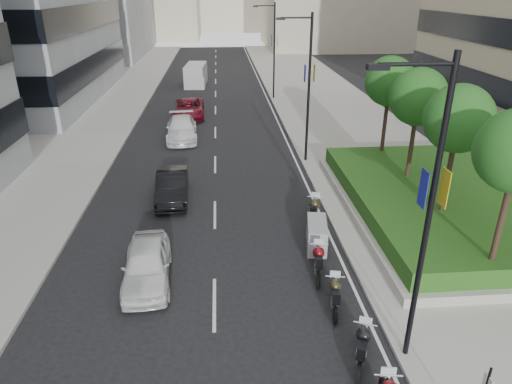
{
  "coord_description": "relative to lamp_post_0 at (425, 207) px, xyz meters",
  "views": [
    {
      "loc": [
        -1.07,
        -9.23,
        10.29
      ],
      "look_at": [
        0.4,
        9.1,
        2.0
      ],
      "focal_mm": 32.0,
      "sensor_mm": 36.0,
      "label": 1
    }
  ],
  "objects": [
    {
      "name": "sidewalk_right",
      "position": [
        4.86,
        29.0,
        -4.99
      ],
      "size": [
        10.0,
        100.0,
        0.15
      ],
      "primitive_type": "cube",
      "color": "#9E9B93",
      "rests_on": "ground"
    },
    {
      "name": "delivery_van",
      "position": [
        -7.85,
        42.64,
        -3.99
      ],
      "size": [
        2.47,
        5.64,
        2.31
      ],
      "rotation": [
        0.0,
        0.0,
        -0.07
      ],
      "color": "#B2B2B4",
      "rests_on": "ground"
    },
    {
      "name": "sidewalk_left",
      "position": [
        -16.14,
        29.0,
        -4.99
      ],
      "size": [
        8.0,
        100.0,
        0.15
      ],
      "primitive_type": "cube",
      "color": "#9E9B93",
      "rests_on": "ground"
    },
    {
      "name": "car_b",
      "position": [
        -7.85,
        11.98,
        -4.32
      ],
      "size": [
        1.77,
        4.6,
        1.5
      ],
      "primitive_type": "imported",
      "rotation": [
        0.0,
        0.0,
        0.04
      ],
      "color": "black",
      "rests_on": "ground"
    },
    {
      "name": "motorcycle_3",
      "position": [
        -1.46,
        2.43,
        -4.52
      ],
      "size": [
        0.68,
        2.03,
        1.02
      ],
      "rotation": [
        0.0,
        0.0,
        1.38
      ],
      "color": "black",
      "rests_on": "ground"
    },
    {
      "name": "lane_edge",
      "position": [
        -0.44,
        29.0,
        -5.06
      ],
      "size": [
        0.12,
        100.0,
        0.01
      ],
      "primitive_type": "cube",
      "color": "silver",
      "rests_on": "ground"
    },
    {
      "name": "lamp_post_2",
      "position": [
        0.0,
        35.0,
        0.0
      ],
      "size": [
        2.34,
        0.45,
        9.0
      ],
      "color": "black",
      "rests_on": "ground"
    },
    {
      "name": "motorcycle_2",
      "position": [
        -1.25,
        -0.11,
        -4.5
      ],
      "size": [
        0.99,
        2.01,
        1.06
      ],
      "rotation": [
        0.0,
        0.0,
        1.18
      ],
      "color": "black",
      "rests_on": "ground"
    },
    {
      "name": "planter",
      "position": [
        5.86,
        9.0,
        -4.72
      ],
      "size": [
        10.0,
        14.0,
        0.4
      ],
      "primitive_type": "cube",
      "color": "#A2A197",
      "rests_on": "sidewalk_right"
    },
    {
      "name": "motorcycle_6",
      "position": [
        -0.95,
        8.71,
        -4.45
      ],
      "size": [
        0.92,
        2.26,
        1.15
      ],
      "rotation": [
        0.0,
        0.0,
        1.29
      ],
      "color": "black",
      "rests_on": "ground"
    },
    {
      "name": "lamp_post_1",
      "position": [
        0.0,
        17.0,
        0.0
      ],
      "size": [
        2.34,
        0.45,
        9.0
      ],
      "color": "black",
      "rests_on": "ground"
    },
    {
      "name": "car_a",
      "position": [
        -8.17,
        4.61,
        -4.33
      ],
      "size": [
        2.04,
        4.43,
        1.47
      ],
      "primitive_type": "imported",
      "rotation": [
        0.0,
        0.0,
        0.07
      ],
      "color": "white",
      "rests_on": "ground"
    },
    {
      "name": "motorcycle_5",
      "position": [
        -1.26,
        6.53,
        -4.47
      ],
      "size": [
        1.1,
        2.08,
        1.2
      ],
      "rotation": [
        0.0,
        0.0,
        1.41
      ],
      "color": "black",
      "rests_on": "ground"
    },
    {
      "name": "car_c",
      "position": [
        -8.09,
        22.55,
        -4.29
      ],
      "size": [
        2.5,
        5.46,
        1.55
      ],
      "primitive_type": "imported",
      "rotation": [
        0.0,
        0.0,
        0.06
      ],
      "color": "white",
      "rests_on": "ground"
    },
    {
      "name": "tree_1",
      "position": [
        4.36,
        7.0,
        0.36
      ],
      "size": [
        2.8,
        2.8,
        6.3
      ],
      "color": "#332319",
      "rests_on": "planter"
    },
    {
      "name": "motorcycle_4",
      "position": [
        -1.61,
        4.49,
        -4.48
      ],
      "size": [
        0.73,
        2.17,
        1.09
      ],
      "rotation": [
        0.0,
        0.0,
        1.39
      ],
      "color": "black",
      "rests_on": "ground"
    },
    {
      "name": "lane_centre",
      "position": [
        -5.64,
        29.0,
        -5.06
      ],
      "size": [
        0.12,
        100.0,
        0.01
      ],
      "primitive_type": "cube",
      "color": "silver",
      "rests_on": "ground"
    },
    {
      "name": "tree_2",
      "position": [
        4.36,
        11.0,
        0.36
      ],
      "size": [
        2.8,
        2.8,
        6.3
      ],
      "color": "#332319",
      "rests_on": "planter"
    },
    {
      "name": "tree_3",
      "position": [
        4.36,
        15.0,
        0.36
      ],
      "size": [
        2.8,
        2.8,
        6.3
      ],
      "color": "#332319",
      "rests_on": "planter"
    },
    {
      "name": "lamp_post_0",
      "position": [
        0.0,
        0.0,
        0.0
      ],
      "size": [
        2.34,
        0.45,
        9.0
      ],
      "color": "black",
      "rests_on": "ground"
    },
    {
      "name": "hedge",
      "position": [
        5.86,
        9.0,
        -4.12
      ],
      "size": [
        9.4,
        13.4,
        0.8
      ],
      "primitive_type": "cube",
      "color": "#234513",
      "rests_on": "planter"
    },
    {
      "name": "car_d",
      "position": [
        -7.87,
        28.77,
        -4.31
      ],
      "size": [
        2.64,
        5.48,
        1.51
      ],
      "primitive_type": "imported",
      "rotation": [
        0.0,
        0.0,
        0.03
      ],
      "color": "maroon",
      "rests_on": "ground"
    }
  ]
}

